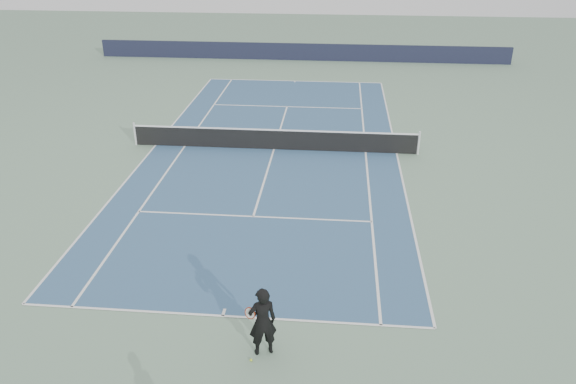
{
  "coord_description": "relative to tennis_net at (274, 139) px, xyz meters",
  "views": [
    {
      "loc": [
        2.78,
        -23.46,
        9.39
      ],
      "look_at": [
        1.24,
        -6.56,
        1.1
      ],
      "focal_mm": 35.0,
      "sensor_mm": 36.0,
      "label": 1
    }
  ],
  "objects": [
    {
      "name": "court_surface",
      "position": [
        0.0,
        0.0,
        -0.5
      ],
      "size": [
        10.97,
        23.77,
        0.01
      ],
      "primitive_type": "cube",
      "color": "#325478",
      "rests_on": "ground"
    },
    {
      "name": "windscreen_far",
      "position": [
        0.0,
        17.88,
        0.1
      ],
      "size": [
        30.0,
        0.25,
        1.2
      ],
      "primitive_type": "cube",
      "color": "black",
      "rests_on": "ground"
    },
    {
      "name": "ground",
      "position": [
        0.0,
        0.0,
        -0.5
      ],
      "size": [
        80.0,
        80.0,
        0.0
      ],
      "primitive_type": "plane",
      "color": "slate"
    },
    {
      "name": "tennis_net",
      "position": [
        0.0,
        0.0,
        0.0
      ],
      "size": [
        12.9,
        0.1,
        1.07
      ],
      "color": "silver",
      "rests_on": "ground"
    },
    {
      "name": "tennis_ball",
      "position": [
        0.99,
        -13.45,
        -0.47
      ],
      "size": [
        0.06,
        0.06,
        0.06
      ],
      "primitive_type": "sphere",
      "color": "#C9DF2D",
      "rests_on": "ground"
    },
    {
      "name": "tennis_player",
      "position": [
        1.23,
        -13.12,
        0.42
      ],
      "size": [
        0.86,
        0.7,
        1.84
      ],
      "color": "black",
      "rests_on": "ground"
    }
  ]
}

